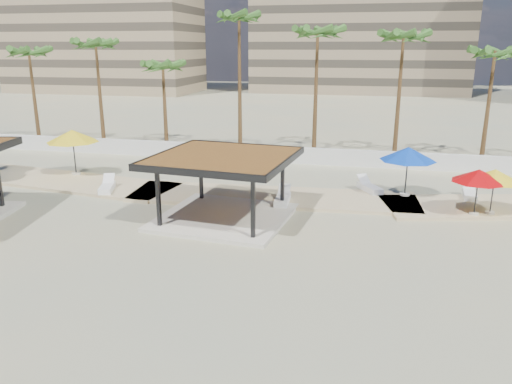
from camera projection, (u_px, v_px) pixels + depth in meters
The scene contains 21 objects.
ground at pixel (196, 241), 21.96m from camera, with size 200.00×200.00×0.00m, color tan.
promenade at pixel (274, 194), 28.68m from camera, with size 44.45×7.97×0.24m.
boundary_wall at pixel (269, 154), 36.75m from camera, with size 56.00×0.30×1.20m, color silver.
building_west at pixel (101, 6), 90.38m from camera, with size 34.00×16.00×32.40m.
building_mid at pixel (361, 11), 89.98m from camera, with size 38.00×16.00×30.40m.
pavilion_central at pixel (224, 181), 24.22m from camera, with size 7.01×7.01×3.25m.
umbrella_b at pixel (72, 136), 31.94m from camera, with size 4.36×4.36×2.93m.
umbrella_c at pixel (479, 176), 24.30m from camera, with size 3.09×3.09×2.31m.
umbrella_d at pixel (408, 154), 27.40m from camera, with size 3.53×3.53×2.76m.
umbrella_e at pixel (495, 176), 24.46m from camera, with size 2.99×2.99×2.28m.
lounger_a at pixel (107, 187), 28.97m from camera, with size 1.30×2.17×0.78m.
lounger_b at pixel (283, 199), 26.71m from camera, with size 0.79×2.12×0.79m.
lounger_c at pixel (369, 188), 28.90m from camera, with size 1.61×2.10×0.78m.
lounger_d at pixel (469, 194), 27.72m from camera, with size 0.80×2.05×0.76m.
palm_a at pixel (29, 56), 41.54m from camera, with size 3.00×3.00×8.60m.
palm_b at pixel (96, 48), 40.44m from camera, with size 3.00×3.00×9.23m.
palm_c at pixel (163, 69), 39.01m from camera, with size 3.00×3.00×7.59m.
palm_d at pixel (239, 24), 37.51m from camera, with size 3.00×3.00×11.17m.
palm_e at pixel (318, 38), 36.03m from camera, with size 3.00×3.00×10.03m.
palm_f at pixel (403, 42), 34.99m from camera, with size 3.00×3.00×9.74m.
palm_g at pixel (494, 58), 33.60m from camera, with size 3.00×3.00×8.61m.
Camera 1 is at (7.22, -19.34, 8.24)m, focal length 35.00 mm.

